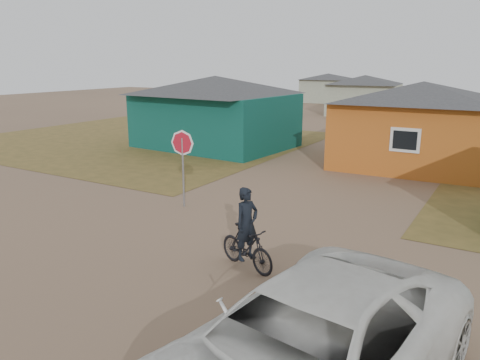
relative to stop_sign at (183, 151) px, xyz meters
name	(u,v)px	position (x,y,z in m)	size (l,w,h in m)	color
ground	(198,259)	(2.97, -3.31, -1.90)	(120.00, 120.00, 0.00)	#81624A
grass_nw	(139,140)	(-11.03, 9.69, -1.90)	(20.00, 18.00, 0.00)	brown
house_teal	(215,111)	(-5.53, 10.19, 0.15)	(8.93, 7.08, 4.00)	#0B3E36
house_yellow	(420,123)	(5.47, 10.68, 0.10)	(7.72, 6.76, 3.90)	#BA5C1C
house_pale_west	(364,95)	(-3.03, 30.69, -0.04)	(7.04, 6.15, 3.60)	#99A18A
house_pale_north	(328,87)	(-11.03, 42.69, -0.15)	(6.28, 5.81, 3.40)	#99A18A
stop_sign	(183,151)	(0.00, 0.00, 0.00)	(0.82, 0.28, 2.60)	gray
cyclist	(247,240)	(4.27, -3.14, -1.18)	(1.82, 1.02, 1.98)	black
vehicle	(307,353)	(7.30, -6.71, -1.02)	(2.93, 6.36, 1.77)	silver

